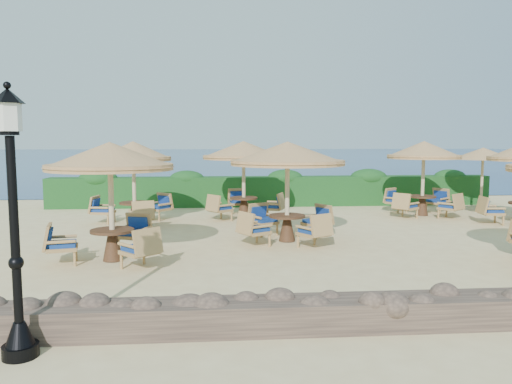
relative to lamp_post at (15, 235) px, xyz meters
name	(u,v)px	position (x,y,z in m)	size (l,w,h in m)	color
ground	(304,241)	(4.80, 6.80, -1.55)	(120.00, 120.00, 0.00)	beige
sea	(229,156)	(4.80, 76.80, -1.55)	(160.00, 160.00, 0.00)	navy
hedge	(273,191)	(4.80, 14.00, -0.95)	(18.00, 0.90, 1.20)	#143F19
stone_wall	(380,312)	(4.80, 0.60, -1.33)	(15.00, 0.65, 0.44)	brown
lamp_post	(15,235)	(0.00, 0.00, 0.00)	(0.44, 0.44, 3.31)	black
extra_parasol	(483,154)	(12.60, 12.00, 0.62)	(2.30, 2.30, 2.41)	beige
cafe_set_0	(110,176)	(0.14, 4.99, 0.36)	(2.85, 2.84, 2.65)	beige
cafe_set_1	(287,171)	(4.34, 6.80, 0.33)	(3.05, 3.05, 2.65)	beige
cafe_set_3	(134,168)	(-0.15, 9.94, 0.26)	(2.65, 2.73, 2.65)	beige
cafe_set_4	(244,162)	(3.43, 10.99, 0.37)	(2.85, 2.86, 2.65)	beige
cafe_set_5	(423,166)	(9.82, 10.94, 0.21)	(2.66, 2.66, 2.65)	beige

